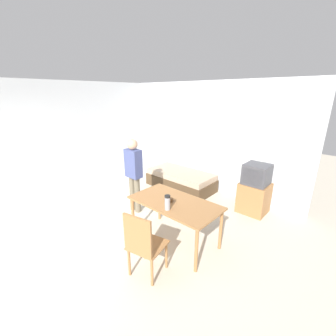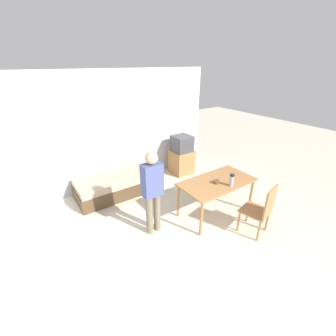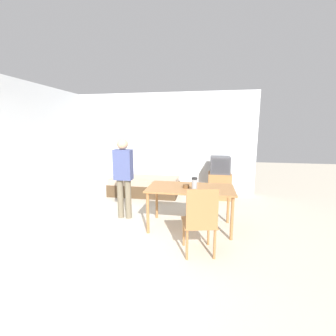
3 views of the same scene
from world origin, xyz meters
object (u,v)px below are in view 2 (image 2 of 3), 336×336
daybed (116,185)px  tv (182,156)px  dining_table (217,185)px  thermos_flask (232,180)px  person_standing (152,188)px  mate_bowl (216,182)px  wooden_chair (262,208)px

daybed → tv: size_ratio=1.69×
tv → daybed: bearing=-179.0°
dining_table → thermos_flask: thermos_flask is taller
dining_table → person_standing: person_standing is taller
daybed → person_standing: bearing=-88.1°
dining_table → mate_bowl: 0.14m
tv → mate_bowl: tv is taller
tv → mate_bowl: (-0.66, -1.92, 0.27)m
wooden_chair → thermos_flask: wooden_chair is taller
tv → wooden_chair: size_ratio=1.07×
tv → person_standing: (-1.90, -1.64, 0.40)m
dining_table → thermos_flask: (0.08, -0.27, 0.21)m
dining_table → person_standing: bearing=169.7°
daybed → thermos_flask: (1.44, -2.11, 0.65)m
daybed → mate_bowl: (1.29, -1.89, 0.54)m
dining_table → person_standing: 1.35m
daybed → mate_bowl: 2.35m
tv → mate_bowl: 2.05m
dining_table → person_standing: size_ratio=0.95×
daybed → tv: tv is taller
daybed → tv: 1.97m
wooden_chair → mate_bowl: size_ratio=8.92×
daybed → mate_bowl: size_ratio=16.19×
dining_table → person_standing: (-1.31, 0.24, 0.24)m
tv → thermos_flask: tv is taller
daybed → tv: (1.95, 0.03, 0.27)m
person_standing → thermos_flask: bearing=-20.0°
mate_bowl → daybed: bearing=124.2°
daybed → tv: bearing=1.0°
person_standing → mate_bowl: (1.23, -0.28, -0.13)m
thermos_flask → person_standing: bearing=160.0°
daybed → wooden_chair: bearing=-60.2°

